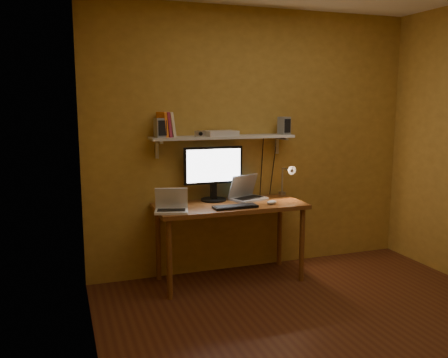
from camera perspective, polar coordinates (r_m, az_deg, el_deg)
name	(u,v)px	position (r m, az deg, el deg)	size (l,w,h in m)	color
room	(346,160)	(3.39, 14.41, 2.27)	(3.44, 3.24, 2.64)	#532A15
desk	(230,213)	(4.46, 0.71, -4.08)	(1.40, 0.60, 0.75)	brown
wall_shelf	(223,137)	(4.53, -0.12, 5.02)	(1.40, 0.25, 0.21)	silver
monitor	(213,171)	(4.54, -1.28, 1.01)	(0.58, 0.25, 0.52)	black
laptop	(246,193)	(4.64, 2.66, -1.67)	(0.40, 0.35, 0.24)	gray
netbook	(171,205)	(4.15, -6.34, -3.15)	(0.33, 0.27, 0.21)	silver
keyboard	(235,207)	(4.28, 1.37, -3.35)	(0.41, 0.14, 0.02)	black
mouse	(272,202)	(4.44, 5.76, -2.80)	(0.10, 0.07, 0.04)	silver
desk_lamp	(288,176)	(4.78, 7.65, 0.33)	(0.09, 0.23, 0.38)	silver
speaker_left	(160,128)	(4.35, -7.66, 6.13)	(0.10, 0.10, 0.17)	gray
speaker_right	(284,126)	(4.77, 7.24, 6.39)	(0.10, 0.10, 0.17)	gray
books	(166,125)	(4.39, -7.00, 6.51)	(0.16, 0.17, 0.23)	orange
shelf_camera	(200,134)	(4.40, -2.94, 5.46)	(0.10, 0.05, 0.06)	silver
router	(221,133)	(4.51, -0.39, 5.52)	(0.30, 0.20, 0.05)	silver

